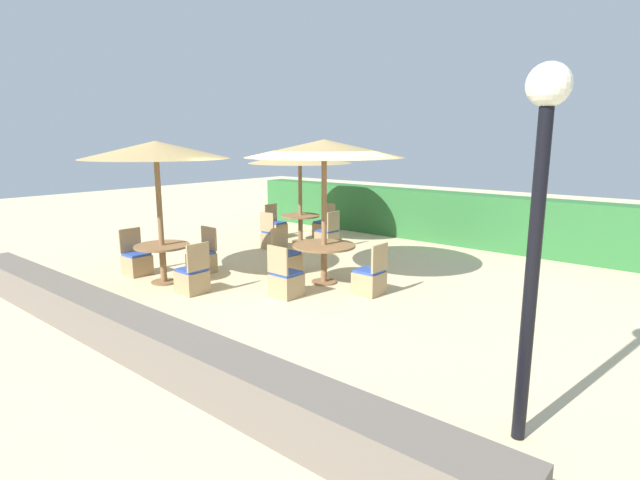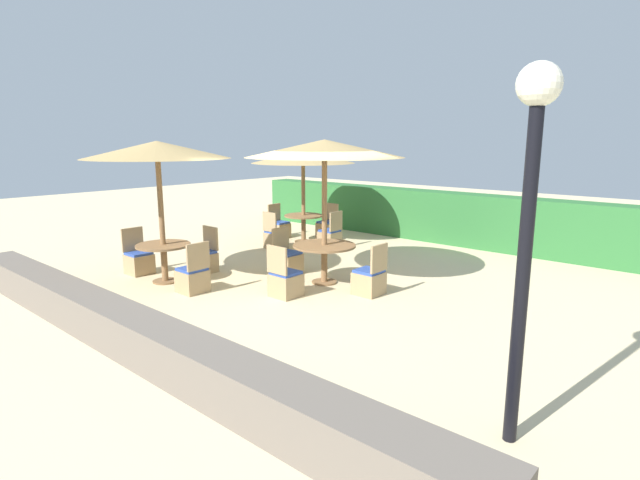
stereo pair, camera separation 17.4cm
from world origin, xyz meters
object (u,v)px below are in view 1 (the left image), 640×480
patio_chair_back_left_north (324,228)px  patio_chair_center_south (286,282)px  patio_chair_back_left_south (273,238)px  round_table_center (324,252)px  patio_chair_center_west (286,261)px  parasol_front_left (156,151)px  parasol_center (324,149)px  parasol_back_left (300,157)px  round_table_front_left (162,253)px  round_table_back_left (300,221)px  patio_chair_front_left_west (137,262)px  lamp_post (540,183)px  patio_chair_front_left_east (193,279)px  patio_chair_back_left_east (327,237)px  patio_chair_front_left_north (202,260)px  patio_chair_center_east (370,280)px  patio_chair_back_left_west (276,228)px

patio_chair_back_left_north → patio_chair_center_south: bearing=122.6°
patio_chair_back_left_south → round_table_center: size_ratio=0.78×
patio_chair_center_west → parasol_front_left: size_ratio=0.35×
parasol_center → patio_chair_center_south: 2.51m
parasol_back_left → round_table_front_left: 4.85m
round_table_back_left → patio_chair_back_left_south: 1.06m
round_table_back_left → patio_chair_back_left_north: patio_chair_back_left_north is taller
patio_chair_back_left_north → parasol_center: 5.06m
patio_chair_back_left_north → parasol_center: bearing=129.6°
round_table_back_left → patio_chair_front_left_west: (-0.37, -4.53, -0.30)m
lamp_post → patio_chair_front_left_east: lamp_post is taller
patio_chair_back_left_east → round_table_center: size_ratio=0.78×
round_table_center → patio_chair_center_west: bearing=178.1°
patio_chair_back_left_north → parasol_front_left: 5.92m
patio_chair_back_left_south → parasol_front_left: parasol_front_left is taller
parasol_center → round_table_front_left: (-2.35, -1.97, -1.95)m
round_table_front_left → patio_chair_front_left_west: (-0.94, -0.02, -0.31)m
patio_chair_back_left_east → patio_chair_front_left_north: same height
patio_chair_center_south → patio_chair_center_east: 1.49m
round_table_back_left → patio_chair_back_left_south: bearing=-90.6°
patio_chair_back_left_north → patio_chair_center_west: 3.92m
lamp_post → patio_chair_center_west: bearing=153.8°
patio_chair_back_left_east → round_table_center: 3.21m
patio_chair_front_left_north → patio_chair_center_east: bearing=-163.6°
patio_chair_front_left_north → patio_chair_front_left_east: (1.00, -0.96, 0.00)m
patio_chair_center_west → patio_chair_center_east: 2.10m
patio_chair_center_south → round_table_front_left: 2.56m
patio_chair_center_west → round_table_center: bearing=88.1°
lamp_post → patio_chair_back_left_west: size_ratio=3.57×
patio_chair_front_left_north → round_table_center: bearing=-156.4°
lamp_post → patio_chair_back_left_north: (-7.47, 6.21, -2.09)m
patio_chair_back_left_west → patio_chair_center_west: bearing=48.4°
parasol_front_left → round_table_front_left: parasol_front_left is taller
round_table_back_left → parasol_center: (2.92, -2.54, 1.96)m
round_table_front_left → round_table_center: bearing=40.0°
patio_chair_center_east → patio_chair_front_left_north: bearing=106.4°
patio_chair_back_left_north → patio_chair_front_left_north: bearing=96.3°
patio_chair_back_left_south → round_table_center: 3.32m
parasol_back_left → parasol_center: 3.88m
lamp_post → patio_chair_back_left_west: (-8.42, 5.26, -2.09)m
parasol_back_left → patio_chair_front_left_north: parasol_back_left is taller
patio_chair_back_left_west → round_table_front_left: 4.75m
lamp_post → patio_chair_back_left_south: bearing=150.5°
patio_chair_back_left_east → parasol_front_left: parasol_front_left is taller
round_table_center → patio_chair_front_left_east: bearing=-124.8°
patio_chair_center_south → patio_chair_front_left_west: 3.44m
patio_chair_front_left_west → round_table_center: bearing=121.2°
round_table_back_left → patio_chair_front_left_west: 4.56m
patio_chair_back_left_west → patio_chair_center_west: same height
round_table_back_left → round_table_center: bearing=-41.1°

